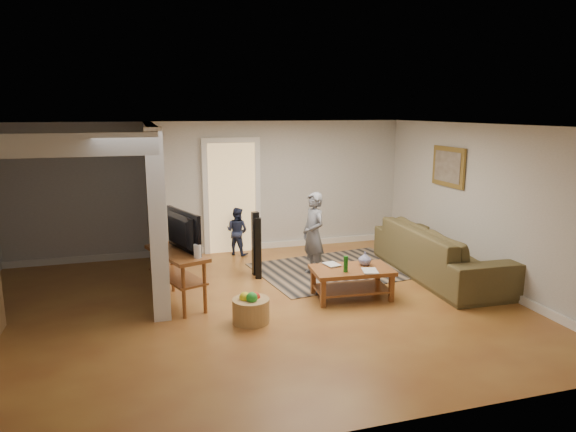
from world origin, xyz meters
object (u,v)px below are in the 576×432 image
object	(u,v)px
coffee_table	(353,275)
speaker_left	(258,249)
tv_console	(178,256)
sofa	(439,276)
toy_basket	(251,309)
toddler	(238,254)
child	(313,275)
speaker_right	(256,244)

from	to	relation	value
coffee_table	speaker_left	bearing A→B (deg)	131.96
tv_console	coffee_table	bearing A→B (deg)	-30.47
sofa	tv_console	world-z (taller)	tv_console
coffee_table	toy_basket	xyz separation A→B (m)	(-1.62, -0.45, -0.18)
toy_basket	coffee_table	bearing A→B (deg)	15.44
tv_console	toy_basket	size ratio (longest dim) A/B	2.72
coffee_table	tv_console	world-z (taller)	tv_console
sofa	speaker_left	distance (m)	3.03
speaker_left	toy_basket	world-z (taller)	speaker_left
sofa	toddler	world-z (taller)	toddler
child	toddler	distance (m)	1.85
coffee_table	tv_console	size ratio (longest dim) A/B	0.92
toy_basket	toddler	distance (m)	3.22
speaker_left	toy_basket	size ratio (longest dim) A/B	2.11
coffee_table	child	size ratio (longest dim) A/B	0.86
coffee_table	speaker_left	distance (m)	1.68
sofa	toy_basket	distance (m)	3.54
coffee_table	speaker_right	xyz separation A→B (m)	(-1.12, 1.44, 0.18)
sofa	toddler	distance (m)	3.71
sofa	toy_basket	world-z (taller)	toy_basket
toy_basket	speaker_right	bearing A→B (deg)	75.15
coffee_table	toy_basket	size ratio (longest dim) A/B	2.50
speaker_left	speaker_right	distance (m)	0.20
sofa	toddler	xyz separation A→B (m)	(-2.96, 2.23, 0.00)
speaker_left	child	bearing A→B (deg)	11.60
sofa	speaker_right	distance (m)	3.09
toddler	toy_basket	bearing A→B (deg)	123.55
coffee_table	tv_console	distance (m)	2.52
child	tv_console	bearing A→B (deg)	-84.07
sofa	tv_console	xyz separation A→B (m)	(-4.24, -0.04, 0.70)
toddler	coffee_table	bearing A→B (deg)	154.64
speaker_left	speaker_right	xyz separation A→B (m)	(0.00, 0.20, 0.03)
tv_console	speaker_right	xyz separation A→B (m)	(1.34, 0.97, -0.16)
child	toddler	xyz separation A→B (m)	(-0.97, 1.58, 0.00)
tv_console	toy_basket	distance (m)	1.35
sofa	child	bearing A→B (deg)	73.87
sofa	speaker_left	world-z (taller)	speaker_left
speaker_left	toy_basket	xyz separation A→B (m)	(-0.50, -1.69, -0.33)
speaker_left	speaker_right	world-z (taller)	speaker_right
toddler	child	bearing A→B (deg)	163.15
tv_console	speaker_right	world-z (taller)	speaker_right
toy_basket	toddler	size ratio (longest dim) A/B	0.53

